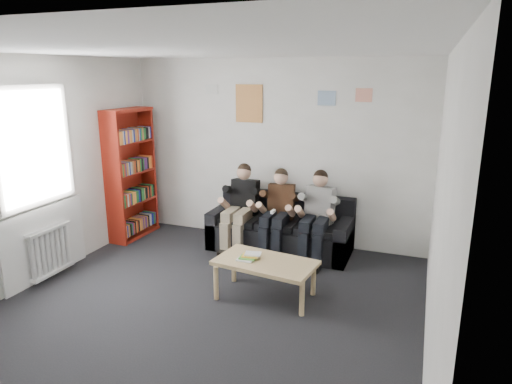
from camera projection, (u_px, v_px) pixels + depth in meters
room_shell at (193, 193)px, 4.48m from camera, size 5.00×5.00×5.00m
sofa at (281, 231)px, 6.58m from camera, size 2.01×0.82×0.77m
bookshelf at (132, 174)px, 6.95m from camera, size 0.30×0.89×1.98m
coffee_table at (265, 265)px, 5.13m from camera, size 1.11×0.61×0.44m
game_cases at (249, 257)px, 5.17m from camera, size 0.24×0.22×0.06m
person_left at (240, 208)px, 6.52m from camera, size 0.38×0.81×1.23m
person_middle at (277, 213)px, 6.33m from camera, size 0.37×0.78×1.20m
person_right at (316, 217)px, 6.14m from camera, size 0.38×0.80×1.23m
radiator at (51, 251)px, 5.65m from camera, size 0.10×0.64×0.60m
window at (39, 198)px, 5.51m from camera, size 0.05×1.30×2.36m
poster_large at (249, 104)px, 6.68m from camera, size 0.42×0.01×0.55m
poster_blue at (327, 98)px, 6.26m from camera, size 0.25×0.01×0.20m
poster_pink at (364, 95)px, 6.08m from camera, size 0.22×0.01×0.18m
poster_sign at (212, 89)px, 6.84m from camera, size 0.20×0.01×0.14m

